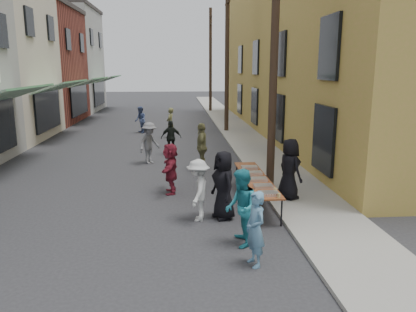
{
  "coord_description": "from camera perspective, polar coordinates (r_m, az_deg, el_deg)",
  "views": [
    {
      "loc": [
        1.25,
        -9.79,
        3.88
      ],
      "look_at": [
        2.16,
        2.03,
        1.3
      ],
      "focal_mm": 35.0,
      "sensor_mm": 36.0,
      "label": 1
    }
  ],
  "objects": [
    {
      "name": "cup_stack",
      "position": [
        10.16,
        9.94,
        -5.5
      ],
      "size": [
        0.08,
        0.08,
        0.12
      ],
      "primitive_type": "cylinder",
      "color": "tan",
      "rests_on": "serving_table"
    },
    {
      "name": "utility_pole_mid",
      "position": [
        24.98,
        2.69,
        13.67
      ],
      "size": [
        0.26,
        0.26,
        9.0
      ],
      "primitive_type": "cylinder",
      "color": "#2D2116",
      "rests_on": "ground"
    },
    {
      "name": "guest_queue_back",
      "position": [
        12.76,
        -5.29,
        -1.75
      ],
      "size": [
        0.51,
        1.49,
        1.6
      ],
      "primitive_type": "imported",
      "rotation": [
        0.0,
        0.0,
        -1.59
      ],
      "color": "maroon",
      "rests_on": "ground"
    },
    {
      "name": "guest_front_a",
      "position": [
        10.56,
        2.18,
        -4.11
      ],
      "size": [
        0.86,
        1.03,
        1.81
      ],
      "primitive_type": "imported",
      "rotation": [
        0.0,
        0.0,
        -1.2
      ],
      "color": "black",
      "rests_on": "ground"
    },
    {
      "name": "server",
      "position": [
        12.09,
        11.41,
        -1.78
      ],
      "size": [
        0.86,
        1.02,
        1.79
      ],
      "primitive_type": "imported",
      "rotation": [
        0.0,
        0.0,
        1.96
      ],
      "color": "black",
      "rests_on": "sidewalk"
    },
    {
      "name": "guest_front_c",
      "position": [
        9.0,
        4.66,
        -7.29
      ],
      "size": [
        0.68,
        0.86,
        1.74
      ],
      "primitive_type": "imported",
      "rotation": [
        0.0,
        0.0,
        -1.6
      ],
      "color": "teal",
      "rests_on": "ground"
    },
    {
      "name": "utility_pole_near",
      "position": [
        13.16,
        9.32,
        14.82
      ],
      "size": [
        0.26,
        0.26,
        9.0
      ],
      "primitive_type": "cylinder",
      "color": "#2D2116",
      "rests_on": "ground"
    },
    {
      "name": "catering_tray_foil_b",
      "position": [
        10.95,
        7.77,
        -4.22
      ],
      "size": [
        0.5,
        0.33,
        0.08
      ],
      "primitive_type": "cube",
      "color": "#B2B2B7",
      "rests_on": "serving_table"
    },
    {
      "name": "sidewalk",
      "position": [
        25.36,
        4.16,
        3.55
      ],
      "size": [
        2.2,
        60.0,
        0.1
      ],
      "primitive_type": "cube",
      "color": "gray",
      "rests_on": "ground"
    },
    {
      "name": "guest_front_b",
      "position": [
        8.18,
        6.68,
        -10.17
      ],
      "size": [
        0.51,
        0.64,
        1.53
      ],
      "primitive_type": "imported",
      "rotation": [
        0.0,
        0.0,
        -1.28
      ],
      "color": "#5584A5",
      "rests_on": "ground"
    },
    {
      "name": "condiment_jar_c",
      "position": [
        10.21,
        7.43,
        -5.45
      ],
      "size": [
        0.07,
        0.07,
        0.08
      ],
      "primitive_type": "cylinder",
      "color": "#A57F26",
      "rests_on": "serving_table"
    },
    {
      "name": "catering_tray_buns",
      "position": [
        11.61,
        7.05,
        -3.25
      ],
      "size": [
        0.5,
        0.33,
        0.08
      ],
      "primitive_type": "cube",
      "color": "tan",
      "rests_on": "serving_table"
    },
    {
      "name": "utility_pole_far",
      "position": [
        36.92,
        0.35,
        13.22
      ],
      "size": [
        0.26,
        0.26,
        9.0
      ],
      "primitive_type": "cylinder",
      "color": "#2D2116",
      "rests_on": "ground"
    },
    {
      "name": "ground",
      "position": [
        10.6,
        -11.0,
        -9.42
      ],
      "size": [
        120.0,
        120.0,
        0.0
      ],
      "primitive_type": "plane",
      "color": "#28282B",
      "rests_on": "ground"
    },
    {
      "name": "catering_tray_foil_d",
      "position": [
        12.27,
        6.41,
        -2.38
      ],
      "size": [
        0.5,
        0.33,
        0.08
      ],
      "primitive_type": "cube",
      "color": "#B2B2B7",
      "rests_on": "serving_table"
    },
    {
      "name": "passerby_left",
      "position": [
        16.85,
        -8.25,
        1.81
      ],
      "size": [
        1.19,
        1.26,
        1.71
      ],
      "primitive_type": "imported",
      "rotation": [
        0.0,
        0.0,
        0.9
      ],
      "color": "slate",
      "rests_on": "ground"
    },
    {
      "name": "serving_table",
      "position": [
        11.92,
        6.75,
        -3.23
      ],
      "size": [
        0.7,
        4.0,
        0.75
      ],
      "color": "#5E3116",
      "rests_on": "ground"
    },
    {
      "name": "passerby_mid",
      "position": [
        18.52,
        -5.19,
        2.59
      ],
      "size": [
        0.92,
        0.39,
        1.57
      ],
      "primitive_type": "imported",
      "rotation": [
        0.0,
        0.0,
        3.14
      ],
      "color": "black",
      "rests_on": "ground"
    },
    {
      "name": "condiment_jar_a",
      "position": [
        10.02,
        7.66,
        -5.79
      ],
      "size": [
        0.07,
        0.07,
        0.08
      ],
      "primitive_type": "cylinder",
      "color": "#A57F26",
      "rests_on": "serving_table"
    },
    {
      "name": "passerby_right",
      "position": [
        23.12,
        -5.33,
        4.67
      ],
      "size": [
        0.58,
        0.72,
        1.69
      ],
      "primitive_type": "imported",
      "rotation": [
        0.0,
        0.0,
        4.38
      ],
      "color": "brown",
      "rests_on": "ground"
    },
    {
      "name": "catering_tray_buns_end",
      "position": [
        12.94,
        5.83,
        -1.6
      ],
      "size": [
        0.5,
        0.33,
        0.08
      ],
      "primitive_type": "cube",
      "color": "tan",
      "rests_on": "serving_table"
    },
    {
      "name": "condiment_jar_b",
      "position": [
        10.11,
        7.55,
        -5.62
      ],
      "size": [
        0.07,
        0.07,
        0.08
      ],
      "primitive_type": "cylinder",
      "color": "#A57F26",
      "rests_on": "serving_table"
    },
    {
      "name": "guest_front_d",
      "position": [
        10.45,
        -1.39,
        -4.83
      ],
      "size": [
        0.79,
        1.14,
        1.61
      ],
      "primitive_type": "imported",
      "rotation": [
        0.0,
        0.0,
        -1.76
      ],
      "color": "beige",
      "rests_on": "ground"
    },
    {
      "name": "catering_tray_sausage",
      "position": [
        10.35,
        8.52,
        -5.24
      ],
      "size": [
        0.5,
        0.33,
        0.08
      ],
      "primitive_type": "cube",
      "color": "maroon",
      "rests_on": "serving_table"
    },
    {
      "name": "guest_front_e",
      "position": [
        15.54,
        -0.9,
        1.3
      ],
      "size": [
        0.59,
        1.13,
        1.85
      ],
      "primitive_type": "imported",
      "rotation": [
        0.0,
        0.0,
        -1.7
      ],
      "color": "olive",
      "rests_on": "ground"
    },
    {
      "name": "building_ochre",
      "position": [
        25.77,
        18.66,
        14.13
      ],
      "size": [
        10.0,
        28.0,
        10.0
      ],
      "primitive_type": "cube",
      "color": "#A6953B",
      "rests_on": "ground"
    },
    {
      "name": "passerby_far",
      "position": [
        25.02,
        -9.48,
        5.05
      ],
      "size": [
        0.83,
        0.94,
        1.62
      ],
      "primitive_type": "imported",
      "rotation": [
        0.0,
        0.0,
        5.04
      ],
      "color": "#455686",
      "rests_on": "ground"
    }
  ]
}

